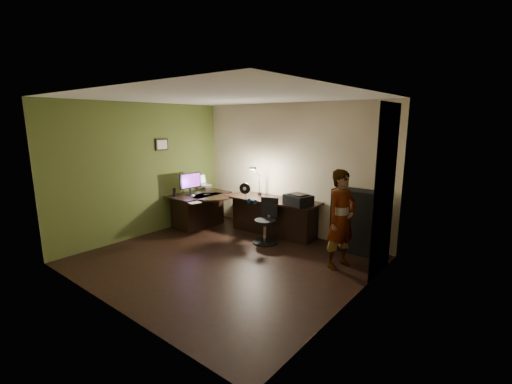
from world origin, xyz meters
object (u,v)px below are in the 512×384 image
Objects in this scene: monitor at (190,187)px; person at (341,219)px; cabinet at (354,221)px; desk_left at (199,210)px; office_chair at (265,221)px; desk_right at (272,216)px.

person reaches higher than monitor.
cabinet is at bearing 19.99° from monitor.
office_chair is (1.82, 0.06, 0.06)m from desk_left.
monitor reaches higher than desk_left.
cabinet is 0.83m from person.
cabinet is (3.31, 0.74, 0.19)m from desk_left.
desk_left is at bearing -162.77° from desk_right.
monitor is (-0.07, -0.18, 0.55)m from desk_left.
cabinet is 2.13× the size of monitor.
desk_right is at bearing 21.72° from desk_left.
office_chair is at bearing 103.27° from person.
desk_right is at bearing -176.36° from cabinet.
monitor is at bearing 175.79° from office_chair.
monitor is 3.50m from person.
desk_left is at bearing 106.26° from person.
monitor reaches higher than desk_right.
desk_left is 3.40m from cabinet.
monitor is 0.61× the size of office_chair.
person is (3.42, -0.05, 0.42)m from desk_left.
desk_right is 2.32× the size of office_chair.
office_chair is at bearing -70.24° from desk_right.
cabinet is 0.71× the size of person.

